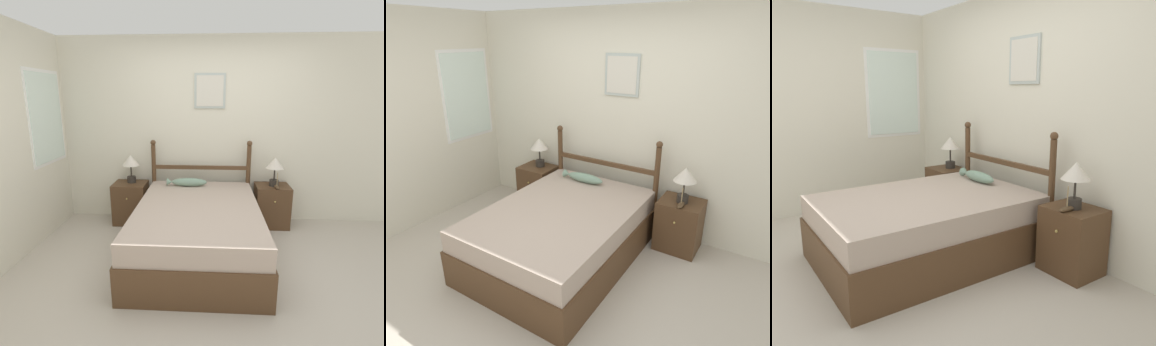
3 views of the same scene
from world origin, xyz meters
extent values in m
plane|color=#B7AD9E|center=(0.00, 0.00, 0.00)|extent=(16.00, 16.00, 0.00)
cube|color=beige|center=(0.00, 1.73, 1.27)|extent=(6.40, 0.06, 2.55)
cube|color=#ADB7B2|center=(-0.03, 1.69, 1.83)|extent=(0.42, 0.02, 0.46)
cube|color=beige|center=(-0.03, 1.68, 1.83)|extent=(0.36, 0.01, 0.40)
cube|color=white|center=(-2.10, 1.23, 1.50)|extent=(0.01, 0.80, 1.18)
cube|color=silver|center=(-2.09, 1.23, 1.50)|extent=(0.01, 0.72, 1.10)
cube|color=#4C331E|center=(-0.14, 0.62, 0.19)|extent=(1.38, 1.94, 0.38)
cube|color=tan|center=(-0.14, 0.62, 0.48)|extent=(1.34, 1.90, 0.22)
cylinder|color=#4C331E|center=(-0.80, 1.56, 0.56)|extent=(0.06, 0.06, 1.11)
sphere|color=#4C331E|center=(-0.80, 1.56, 1.14)|extent=(0.07, 0.07, 0.07)
cylinder|color=#4C331E|center=(0.52, 1.56, 0.56)|extent=(0.06, 0.06, 1.11)
sphere|color=#4C331E|center=(0.52, 1.56, 1.14)|extent=(0.07, 0.07, 0.07)
cube|color=#4C331E|center=(-0.14, 1.56, 0.80)|extent=(1.32, 0.04, 0.05)
cube|color=#4C331E|center=(-1.13, 1.47, 0.29)|extent=(0.46, 0.39, 0.58)
sphere|color=tan|center=(-1.13, 1.27, 0.42)|extent=(0.02, 0.02, 0.02)
cube|color=#4C331E|center=(0.85, 1.47, 0.29)|extent=(0.46, 0.39, 0.58)
sphere|color=tan|center=(0.85, 1.27, 0.42)|extent=(0.02, 0.02, 0.02)
cylinder|color=#2D2823|center=(-1.12, 1.51, 0.62)|extent=(0.12, 0.12, 0.09)
cylinder|color=#2D2823|center=(-1.12, 1.51, 0.75)|extent=(0.02, 0.02, 0.16)
cone|color=beige|center=(-1.12, 1.51, 0.90)|extent=(0.24, 0.24, 0.14)
cylinder|color=#2D2823|center=(0.86, 1.46, 0.62)|extent=(0.12, 0.12, 0.09)
cylinder|color=#2D2823|center=(0.86, 1.46, 0.75)|extent=(0.02, 0.02, 0.16)
cone|color=beige|center=(0.86, 1.46, 0.90)|extent=(0.24, 0.24, 0.14)
ellipsoid|color=#4C3823|center=(0.88, 1.35, 0.60)|extent=(0.06, 0.17, 0.04)
cylinder|color=#997F56|center=(0.88, 1.35, 0.70)|extent=(0.01, 0.01, 0.17)
ellipsoid|color=gray|center=(-0.29, 1.34, 0.65)|extent=(0.47, 0.12, 0.11)
cone|color=gray|center=(-0.55, 1.34, 0.65)|extent=(0.07, 0.10, 0.10)
camera|label=1|loc=(-0.02, -2.50, 1.77)|focal=28.00mm
camera|label=2|loc=(1.67, -1.92, 2.23)|focal=32.00mm
camera|label=3|loc=(2.77, -1.00, 1.54)|focal=35.00mm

